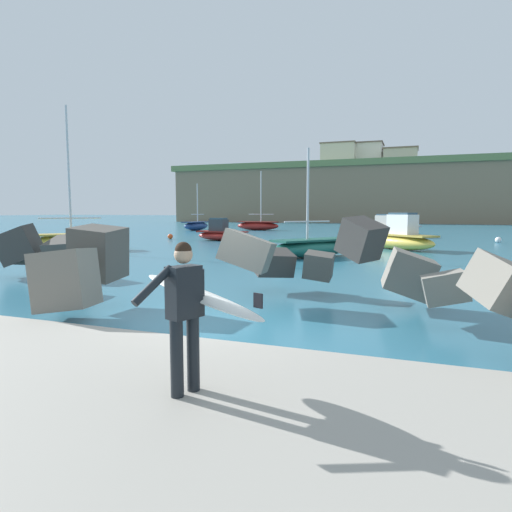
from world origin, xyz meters
TOP-DOWN VIEW (x-y plane):
  - ground_plane at (0.00, 0.00)m, footprint 400.00×400.00m
  - walkway_path at (0.00, -4.00)m, footprint 48.00×4.40m
  - breakwater_jetty at (3.05, 0.94)m, footprint 32.89×6.95m
  - surfer_with_board at (1.43, -3.75)m, footprint 2.07×1.49m
  - boat_near_left at (-10.49, 23.28)m, footprint 4.50×2.06m
  - boat_near_centre at (-0.95, 13.55)m, footprint 4.17×4.73m
  - boat_near_right at (1.76, 33.72)m, footprint 5.91×4.90m
  - boat_mid_centre at (-14.41, 12.00)m, footprint 4.79×5.27m
  - boat_mid_right at (2.95, 19.77)m, footprint 5.23×5.01m
  - boat_far_left at (-14.07, 41.85)m, footprint 5.33×1.78m
  - boat_far_right at (-21.10, 39.15)m, footprint 2.20×4.49m
  - mooring_buoy_inner at (-15.30, 23.51)m, footprint 0.44×0.44m
  - mooring_buoy_middle at (9.76, 28.02)m, footprint 0.44×0.44m
  - headland_bluff at (-2.89, 94.30)m, footprint 86.97×37.00m
  - station_building_west at (0.42, 98.96)m, footprint 7.66×7.32m
  - station_building_central at (-13.77, 98.80)m, footprint 8.38×5.87m
  - station_building_east at (-7.82, 102.81)m, footprint 8.25×7.91m
  - station_building_annex at (-4.44, 103.36)m, footprint 6.94×4.66m

SIDE VIEW (x-z plane):
  - ground_plane at x=0.00m, z-range 0.00..0.00m
  - walkway_path at x=0.00m, z-range 0.00..0.24m
  - mooring_buoy_inner at x=-15.30m, z-range 0.00..0.44m
  - mooring_buoy_middle at x=9.76m, z-range 0.00..0.44m
  - boat_near_centre at x=-0.95m, z-range -2.21..3.25m
  - boat_near_left at x=-10.49m, z-range -0.34..1.47m
  - boat_far_right at x=-21.10m, z-range -2.25..3.41m
  - boat_far_left at x=-14.07m, z-range -2.98..4.17m
  - boat_mid_centre at x=-14.41m, z-range -3.52..4.73m
  - boat_near_right at x=1.76m, z-range -0.34..1.72m
  - boat_mid_right at x=2.95m, z-range -0.42..1.83m
  - breakwater_jetty at x=3.05m, z-range -0.23..2.68m
  - surfer_with_board at x=1.43m, z-range 0.39..2.16m
  - headland_bluff at x=-2.89m, z-range 0.02..12.11m
  - station_building_west at x=0.42m, z-range 12.10..16.64m
  - station_building_annex at x=-4.44m, z-range 12.10..17.07m
  - station_building_central at x=-13.77m, z-range 12.10..18.56m
  - station_building_east at x=-7.82m, z-range 12.10..18.73m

